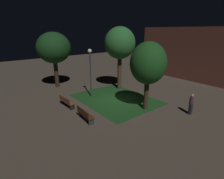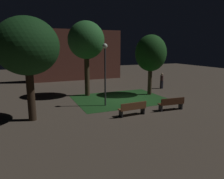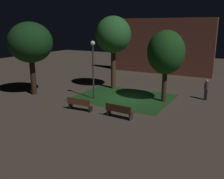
{
  "view_description": "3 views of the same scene",
  "coord_description": "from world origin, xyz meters",
  "px_view_note": "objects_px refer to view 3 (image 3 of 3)",
  "views": [
    {
      "loc": [
        11.44,
        -9.54,
        6.05
      ],
      "look_at": [
        -0.33,
        -0.24,
        1.02
      ],
      "focal_mm": 28.53,
      "sensor_mm": 36.0,
      "label": 1
    },
    {
      "loc": [
        -7.62,
        -15.31,
        4.23
      ],
      "look_at": [
        -0.81,
        0.85,
        0.71
      ],
      "focal_mm": 33.97,
      "sensor_mm": 36.0,
      "label": 2
    },
    {
      "loc": [
        8.24,
        -17.27,
        5.6
      ],
      "look_at": [
        -0.87,
        -0.71,
        0.78
      ],
      "focal_mm": 40.49,
      "sensor_mm": 36.0,
      "label": 3
    }
  ],
  "objects_px": {
    "bench_near_trees": "(119,111)",
    "tree_tall_center": "(113,35)",
    "tree_left_canopy": "(166,53)",
    "pedestrian": "(206,89)",
    "lamp_post_plaza_west": "(93,60)",
    "bench_path_side": "(80,104)",
    "tree_back_right": "(30,43)"
  },
  "relations": [
    {
      "from": "tree_left_canopy",
      "to": "pedestrian",
      "type": "distance_m",
      "value": 4.38
    },
    {
      "from": "bench_path_side",
      "to": "pedestrian",
      "type": "bearing_deg",
      "value": 43.8
    },
    {
      "from": "bench_near_trees",
      "to": "tree_back_right",
      "type": "height_order",
      "value": "tree_back_right"
    },
    {
      "from": "bench_path_side",
      "to": "tree_tall_center",
      "type": "relative_size",
      "value": 0.28
    },
    {
      "from": "tree_left_canopy",
      "to": "lamp_post_plaza_west",
      "type": "xyz_separation_m",
      "value": [
        -5.04,
        -1.93,
        -0.62
      ]
    },
    {
      "from": "tree_tall_center",
      "to": "bench_path_side",
      "type": "bearing_deg",
      "value": -81.31
    },
    {
      "from": "tree_back_right",
      "to": "pedestrian",
      "type": "height_order",
      "value": "tree_back_right"
    },
    {
      "from": "bench_near_trees",
      "to": "tree_back_right",
      "type": "xyz_separation_m",
      "value": [
        -8.8,
        1.58,
        3.75
      ]
    },
    {
      "from": "tree_left_canopy",
      "to": "tree_back_right",
      "type": "relative_size",
      "value": 0.9
    },
    {
      "from": "tree_back_right",
      "to": "tree_tall_center",
      "type": "distance_m",
      "value": 6.96
    },
    {
      "from": "bench_near_trees",
      "to": "pedestrian",
      "type": "xyz_separation_m",
      "value": [
        4.05,
        6.74,
        0.37
      ]
    },
    {
      "from": "tree_left_canopy",
      "to": "tree_tall_center",
      "type": "distance_m",
      "value": 5.71
    },
    {
      "from": "bench_near_trees",
      "to": "tree_tall_center",
      "type": "bearing_deg",
      "value": 121.23
    },
    {
      "from": "tree_back_right",
      "to": "pedestrian",
      "type": "distance_m",
      "value": 14.25
    },
    {
      "from": "bench_path_side",
      "to": "bench_near_trees",
      "type": "bearing_deg",
      "value": 0.0
    },
    {
      "from": "bench_near_trees",
      "to": "lamp_post_plaza_west",
      "type": "height_order",
      "value": "lamp_post_plaza_west"
    },
    {
      "from": "tree_back_right",
      "to": "bench_near_trees",
      "type": "bearing_deg",
      "value": -10.15
    },
    {
      "from": "tree_back_right",
      "to": "lamp_post_plaza_west",
      "type": "xyz_separation_m",
      "value": [
        5.09,
        1.28,
        -1.18
      ]
    },
    {
      "from": "tree_back_right",
      "to": "tree_left_canopy",
      "type": "bearing_deg",
      "value": 17.63
    },
    {
      "from": "tree_back_right",
      "to": "tree_tall_center",
      "type": "relative_size",
      "value": 0.92
    },
    {
      "from": "bench_near_trees",
      "to": "tree_tall_center",
      "type": "relative_size",
      "value": 0.29
    },
    {
      "from": "bench_path_side",
      "to": "bench_near_trees",
      "type": "xyz_separation_m",
      "value": [
        2.98,
        0.0,
        0.0
      ]
    },
    {
      "from": "bench_near_trees",
      "to": "tree_tall_center",
      "type": "distance_m",
      "value": 8.79
    },
    {
      "from": "tree_left_canopy",
      "to": "pedestrian",
      "type": "xyz_separation_m",
      "value": [
        2.72,
        1.95,
        -2.83
      ]
    },
    {
      "from": "bench_path_side",
      "to": "tree_back_right",
      "type": "distance_m",
      "value": 7.1
    },
    {
      "from": "bench_near_trees",
      "to": "tree_left_canopy",
      "type": "height_order",
      "value": "tree_left_canopy"
    },
    {
      "from": "lamp_post_plaza_west",
      "to": "tree_tall_center",
      "type": "bearing_deg",
      "value": 94.21
    },
    {
      "from": "bench_near_trees",
      "to": "pedestrian",
      "type": "height_order",
      "value": "pedestrian"
    },
    {
      "from": "bench_path_side",
      "to": "bench_near_trees",
      "type": "relative_size",
      "value": 1.0
    },
    {
      "from": "lamp_post_plaza_west",
      "to": "pedestrian",
      "type": "relative_size",
      "value": 2.79
    },
    {
      "from": "pedestrian",
      "to": "tree_left_canopy",
      "type": "bearing_deg",
      "value": -144.4
    },
    {
      "from": "tree_back_right",
      "to": "lamp_post_plaza_west",
      "type": "height_order",
      "value": "tree_back_right"
    }
  ]
}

